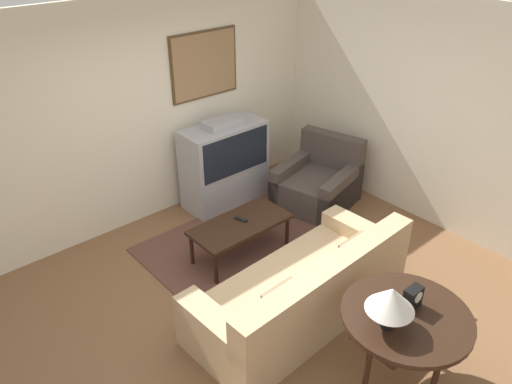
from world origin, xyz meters
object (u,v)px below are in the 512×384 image
couch (303,292)px  armchair (318,184)px  mantel_clock (413,298)px  coffee_table (240,226)px  console_table (406,321)px  tv (225,164)px  table_lamp (391,299)px

couch → armchair: (1.68, 1.37, -0.00)m
mantel_clock → coffee_table: bearing=89.6°
armchair → console_table: size_ratio=1.12×
tv → console_table: size_ratio=1.14×
console_table → table_lamp: bearing=170.8°
armchair → couch: bearing=-64.5°
console_table → table_lamp: (-0.23, 0.04, 0.33)m
couch → console_table: size_ratio=2.21×
coffee_table → table_lamp: table_lamp is taller
coffee_table → mantel_clock: (-0.02, -2.16, 0.43)m
table_lamp → coffee_table: bearing=81.1°
mantel_clock → console_table: bearing=-160.0°
couch → mantel_clock: bearing=95.9°
console_table → table_lamp: 0.40m
armchair → coffee_table: bearing=-95.1°
table_lamp → console_table: bearing=-9.2°
table_lamp → mantel_clock: (0.32, -0.00, -0.17)m
couch → coffee_table: (0.16, 1.14, 0.11)m
armchair → table_lamp: 3.11m
couch → mantel_clock: (0.14, -1.02, 0.54)m
console_table → mantel_clock: mantel_clock is taller
couch → console_table: 1.13m
couch → coffee_table: size_ratio=2.00×
couch → tv: bearing=-111.6°
armchair → mantel_clock: (-1.54, -2.39, 0.54)m
armchair → coffee_table: (-1.52, -0.23, 0.11)m
tv → couch: bearing=-109.4°
tv → mantel_clock: bearing=-101.1°
couch → mantel_clock: mantel_clock is taller
tv → coffee_table: bearing=-120.0°
table_lamp → mantel_clock: bearing=-0.2°
tv → mantel_clock: 3.31m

